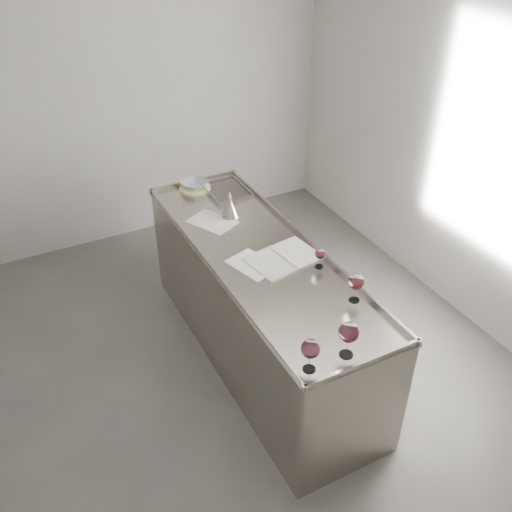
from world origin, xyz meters
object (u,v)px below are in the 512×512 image
counter (260,306)px  wine_glass_right (356,282)px  notebook (284,258)px  wine_funnel (230,209)px  ceramic_bowl (195,184)px  wine_glass_small (320,254)px  wine_glass_left (311,350)px  wine_glass_middle (349,333)px

counter → wine_glass_right: bearing=-68.9°
wine_glass_right → notebook: 0.62m
counter → wine_funnel: size_ratio=11.56×
ceramic_bowl → wine_funnel: wine_funnel is taller
wine_funnel → notebook: bearing=-83.7°
wine_glass_small → wine_glass_right: bearing=-90.0°
wine_glass_left → notebook: size_ratio=0.39×
notebook → wine_funnel: 0.69m
counter → notebook: counter is taller
notebook → ceramic_bowl: size_ratio=2.54×
counter → wine_glass_middle: (-0.04, -1.08, 0.62)m
wine_glass_small → ceramic_bowl: wine_glass_small is taller
notebook → wine_funnel: bearing=87.4°
wine_glass_right → ceramic_bowl: wine_glass_right is taller
wine_glass_small → ceramic_bowl: size_ratio=0.70×
wine_glass_left → wine_glass_right: size_ratio=1.05×
wine_funnel → counter: bearing=-93.8°
wine_glass_middle → wine_glass_small: (0.31, 0.76, -0.06)m
wine_glass_left → wine_glass_middle: (0.24, -0.00, 0.01)m
notebook → wine_funnel: (-0.08, 0.68, 0.06)m
wine_glass_small → wine_funnel: (-0.24, 0.87, -0.04)m
wine_glass_middle → wine_glass_right: (0.31, 0.37, -0.02)m
counter → wine_glass_right: size_ratio=12.77×
wine_glass_left → wine_glass_middle: wine_glass_middle is taller
wine_glass_right → wine_glass_small: wine_glass_right is taller
wine_glass_middle → wine_funnel: wine_glass_middle is taller
counter → wine_glass_middle: wine_glass_middle is taller
wine_glass_left → wine_funnel: size_ratio=0.95×
wine_glass_small → notebook: 0.27m
wine_glass_right → wine_funnel: (-0.24, 1.27, -0.07)m
wine_glass_middle → wine_funnel: size_ratio=1.05×
notebook → wine_glass_middle: bearing=-108.0°
wine_glass_left → wine_glass_small: size_ratio=1.40×
wine_glass_right → wine_glass_middle: bearing=-130.6°
wine_glass_middle → notebook: (0.15, 0.95, -0.15)m
wine_glass_middle → ceramic_bowl: 2.16m
wine_glass_right → wine_funnel: wine_funnel is taller
wine_glass_left → wine_funnel: bearing=79.2°
wine_glass_right → notebook: (-0.16, 0.58, -0.13)m
notebook → wine_funnel: wine_funnel is taller
wine_glass_small → wine_funnel: 0.90m
wine_glass_middle → wine_glass_right: wine_glass_middle is taller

